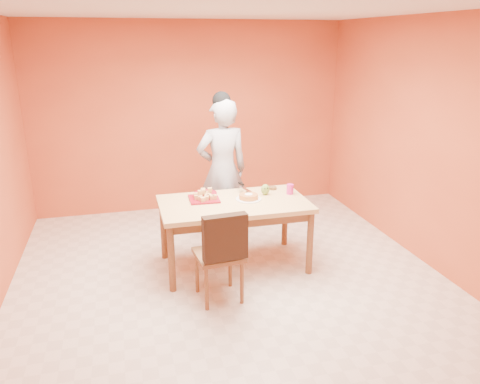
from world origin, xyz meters
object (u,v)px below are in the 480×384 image
object	(u,v)px
dining_table	(234,210)
sponge_cake	(249,197)
pastry_platter	(204,199)
egg_ornament	(265,190)
dining_chair	(219,253)
red_dinner_plate	(205,193)
person	(222,170)
magenta_glass	(290,189)
checker_tin	(273,188)

from	to	relation	value
dining_table	sponge_cake	xyz separation A→B (m)	(0.17, 0.03, 0.13)
pastry_platter	egg_ornament	world-z (taller)	egg_ornament
sponge_cake	egg_ornament	bearing A→B (deg)	27.30
dining_chair	red_dinner_plate	world-z (taller)	dining_chair
sponge_cake	person	bearing A→B (deg)	98.21
egg_ornament	magenta_glass	xyz separation A→B (m)	(0.28, -0.05, -0.00)
pastry_platter	magenta_glass	distance (m)	0.98
pastry_platter	checker_tin	distance (m)	0.86
egg_ornament	checker_tin	size ratio (longest dim) A/B	1.30
pastry_platter	sponge_cake	world-z (taller)	sponge_cake
dining_table	checker_tin	world-z (taller)	checker_tin
person	dining_chair	bearing A→B (deg)	71.31
pastry_platter	magenta_glass	xyz separation A→B (m)	(0.98, -0.05, 0.05)
dining_chair	checker_tin	size ratio (longest dim) A/B	10.01
person	magenta_glass	xyz separation A→B (m)	(0.62, -0.72, -0.07)
person	sponge_cake	world-z (taller)	person
sponge_cake	checker_tin	distance (m)	0.47
dining_chair	dining_table	bearing A→B (deg)	59.52
dining_chair	red_dinner_plate	size ratio (longest dim) A/B	3.61
egg_ornament	person	bearing A→B (deg)	100.73
dining_chair	pastry_platter	size ratio (longest dim) A/B	2.96
sponge_cake	dining_table	bearing A→B (deg)	-170.97
pastry_platter	red_dinner_plate	distance (m)	0.21
pastry_platter	red_dinner_plate	xyz separation A→B (m)	(0.05, 0.20, -0.00)
dining_chair	person	distance (m)	1.57
magenta_glass	dining_chair	bearing A→B (deg)	-142.73
dining_table	sponge_cake	bearing A→B (deg)	9.03
red_dinner_plate	magenta_glass	world-z (taller)	magenta_glass
dining_table	sponge_cake	world-z (taller)	sponge_cake
dining_chair	pastry_platter	bearing A→B (deg)	84.13
dining_chair	checker_tin	world-z (taller)	dining_chair
dining_table	checker_tin	bearing A→B (deg)	30.03
pastry_platter	egg_ornament	size ratio (longest dim) A/B	2.61
checker_tin	magenta_glass	bearing A→B (deg)	-58.21
person	checker_tin	bearing A→B (deg)	129.30
dining_chair	person	world-z (taller)	person
dining_chair	sponge_cake	distance (m)	0.89
person	magenta_glass	world-z (taller)	person
dining_table	egg_ornament	bearing A→B (deg)	19.93
magenta_glass	checker_tin	xyz separation A→B (m)	(-0.13, 0.22, -0.04)
dining_chair	pastry_platter	distance (m)	0.85
dining_chair	red_dinner_plate	bearing A→B (deg)	81.36
red_dinner_plate	egg_ornament	size ratio (longest dim) A/B	2.14
person	magenta_glass	size ratio (longest dim) A/B	15.58
egg_ornament	magenta_glass	size ratio (longest dim) A/B	1.08
person	pastry_platter	size ratio (longest dim) A/B	5.53
pastry_platter	sponge_cake	bearing A→B (deg)	-14.54
red_dinner_plate	egg_ornament	distance (m)	0.68
red_dinner_plate	checker_tin	xyz separation A→B (m)	(0.79, -0.03, 0.01)
person	red_dinner_plate	size ratio (longest dim) A/B	6.75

